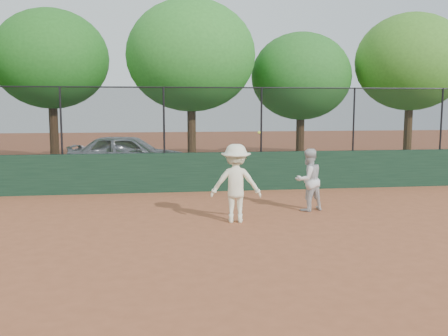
{
  "coord_description": "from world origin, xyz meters",
  "views": [
    {
      "loc": [
        -0.79,
        -9.19,
        2.66
      ],
      "look_at": [
        0.8,
        2.2,
        1.2
      ],
      "focal_mm": 40.0,
      "sensor_mm": 36.0,
      "label": 1
    }
  ],
  "objects": [
    {
      "name": "player_main",
      "position": [
        1.02,
        1.84,
        0.89
      ],
      "size": [
        1.25,
        0.86,
        2.09
      ],
      "color": "white",
      "rests_on": "ground"
    },
    {
      "name": "parked_car",
      "position": [
        -1.81,
        10.32,
        0.77
      ],
      "size": [
        4.75,
        2.47,
        1.55
      ],
      "primitive_type": "imported",
      "rotation": [
        0.0,
        0.0,
        1.42
      ],
      "color": "#A1A5AA",
      "rests_on": "ground"
    },
    {
      "name": "tree_4",
      "position": [
        10.42,
        11.72,
        4.51
      ],
      "size": [
        4.9,
        4.46,
        6.64
      ],
      "color": "#49301A",
      "rests_on": "ground"
    },
    {
      "name": "tree_3",
      "position": [
        5.67,
        12.44,
        3.89
      ],
      "size": [
        4.44,
        4.03,
        5.82
      ],
      "color": "#402715",
      "rests_on": "ground"
    },
    {
      "name": "back_wall",
      "position": [
        0.0,
        6.0,
        0.6
      ],
      "size": [
        26.0,
        0.2,
        1.2
      ],
      "primitive_type": "cube",
      "color": "#173421",
      "rests_on": "ground"
    },
    {
      "name": "fence_assembly",
      "position": [
        -0.03,
        6.0,
        2.24
      ],
      "size": [
        26.0,
        0.06,
        2.0
      ],
      "color": "black",
      "rests_on": "back_wall"
    },
    {
      "name": "tree_2",
      "position": [
        0.74,
        11.44,
        4.63
      ],
      "size": [
        5.25,
        4.78,
        6.91
      ],
      "color": "#482F19",
      "rests_on": "ground"
    },
    {
      "name": "player_second",
      "position": [
        3.03,
        2.8,
        0.79
      ],
      "size": [
        0.92,
        0.83,
        1.57
      ],
      "primitive_type": "imported",
      "rotation": [
        0.0,
        0.0,
        3.5
      ],
      "color": "silver",
      "rests_on": "ground"
    },
    {
      "name": "ground",
      "position": [
        0.0,
        0.0,
        0.0
      ],
      "size": [
        80.0,
        80.0,
        0.0
      ],
      "primitive_type": "plane",
      "color": "#9C5232",
      "rests_on": "ground"
    },
    {
      "name": "grass_strip",
      "position": [
        0.0,
        12.0,
        0.0
      ],
      "size": [
        36.0,
        12.0,
        0.01
      ],
      "primitive_type": "cube",
      "color": "#284B17",
      "rests_on": "ground"
    },
    {
      "name": "tree_1",
      "position": [
        -4.89,
        12.13,
        4.48
      ],
      "size": [
        4.64,
        4.22,
        6.5
      ],
      "color": "#3D2615",
      "rests_on": "ground"
    }
  ]
}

